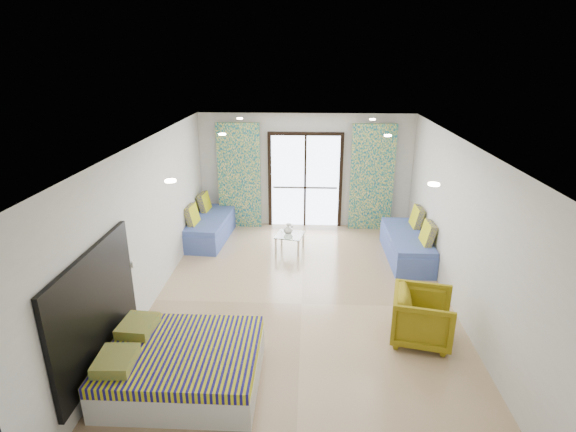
{
  "coord_description": "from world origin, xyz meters",
  "views": [
    {
      "loc": [
        0.09,
        -6.6,
        3.95
      ],
      "look_at": [
        -0.28,
        1.15,
        1.15
      ],
      "focal_mm": 28.0,
      "sensor_mm": 36.0,
      "label": 1
    }
  ],
  "objects_px": {
    "bed": "(182,365)",
    "coffee_table": "(290,236)",
    "daybed_left": "(210,227)",
    "daybed_right": "(407,245)",
    "armchair": "(423,314)"
  },
  "relations": [
    {
      "from": "bed",
      "to": "coffee_table",
      "type": "height_order",
      "value": "bed"
    },
    {
      "from": "daybed_left",
      "to": "coffee_table",
      "type": "relative_size",
      "value": 3.0
    },
    {
      "from": "daybed_right",
      "to": "coffee_table",
      "type": "xyz_separation_m",
      "value": [
        -2.41,
        0.27,
        0.03
      ]
    },
    {
      "from": "bed",
      "to": "coffee_table",
      "type": "xyz_separation_m",
      "value": [
        1.18,
        4.17,
        0.05
      ]
    },
    {
      "from": "bed",
      "to": "armchair",
      "type": "height_order",
      "value": "armchair"
    },
    {
      "from": "bed",
      "to": "armchair",
      "type": "bearing_deg",
      "value": 18.42
    },
    {
      "from": "coffee_table",
      "to": "daybed_left",
      "type": "bearing_deg",
      "value": 162.72
    },
    {
      "from": "daybed_left",
      "to": "armchair",
      "type": "distance_m",
      "value": 5.33
    },
    {
      "from": "daybed_left",
      "to": "daybed_right",
      "type": "relative_size",
      "value": 1.0
    },
    {
      "from": "daybed_right",
      "to": "armchair",
      "type": "bearing_deg",
      "value": -97.79
    },
    {
      "from": "daybed_right",
      "to": "armchair",
      "type": "xyz_separation_m",
      "value": [
        -0.36,
        -2.82,
        0.12
      ]
    },
    {
      "from": "bed",
      "to": "coffee_table",
      "type": "distance_m",
      "value": 4.33
    },
    {
      "from": "bed",
      "to": "daybed_left",
      "type": "xyz_separation_m",
      "value": [
        -0.64,
        4.73,
        0.02
      ]
    },
    {
      "from": "daybed_left",
      "to": "armchair",
      "type": "bearing_deg",
      "value": -39.03
    },
    {
      "from": "daybed_left",
      "to": "coffee_table",
      "type": "bearing_deg",
      "value": -12.98
    }
  ]
}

